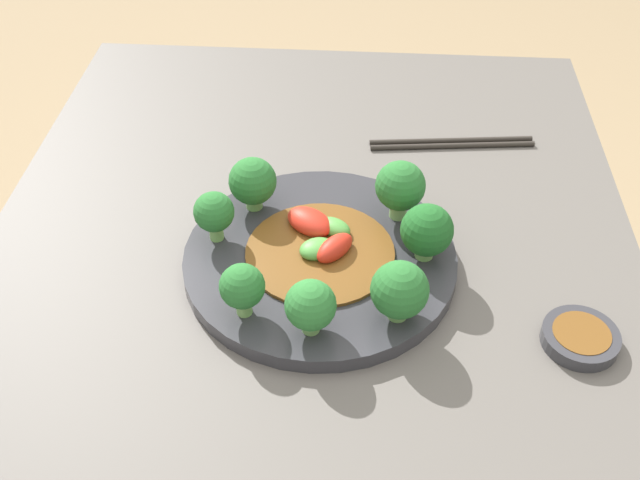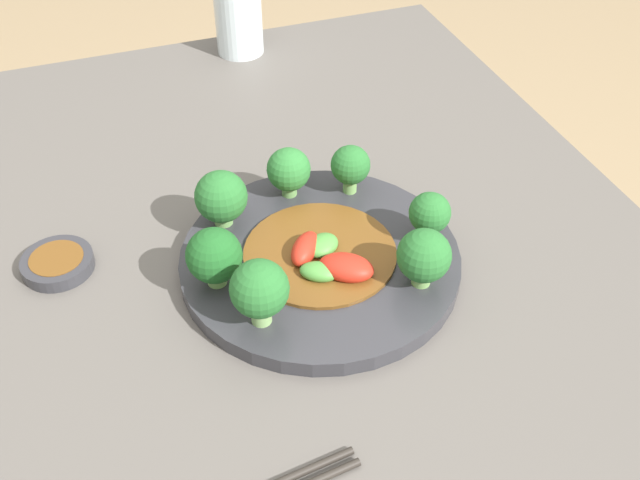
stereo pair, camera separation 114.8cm
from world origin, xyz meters
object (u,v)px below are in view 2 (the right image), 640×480
(broccoli_east, at_px, (289,170))
(sauce_dish, at_px, (58,263))
(plate, at_px, (320,260))
(broccoli_northwest, at_px, (259,290))
(broccoli_north, at_px, (214,256))
(drinking_glass, at_px, (239,21))
(broccoli_southwest, at_px, (424,256))
(broccoli_northeast, at_px, (221,197))
(stirfry_center, at_px, (323,256))
(broccoli_southeast, at_px, (350,166))
(broccoli_south, at_px, (430,214))

(broccoli_east, xyz_separation_m, sauce_dish, (-0.02, 0.27, -0.04))
(plate, xyz_separation_m, broccoli_northwest, (-0.07, 0.08, 0.05))
(broccoli_north, bearing_deg, broccoli_east, -45.12)
(broccoli_northwest, height_order, drinking_glass, drinking_glass)
(broccoli_southwest, relative_size, broccoli_northeast, 0.99)
(broccoli_northeast, relative_size, stirfry_center, 0.40)
(broccoli_east, bearing_deg, broccoli_northwest, 154.25)
(broccoli_southwest, xyz_separation_m, drinking_glass, (0.58, 0.03, -0.01))
(broccoli_southeast, bearing_deg, broccoli_east, 75.01)
(plate, height_order, broccoli_northwest, broccoli_northwest)
(plate, xyz_separation_m, broccoli_northeast, (0.08, 0.08, 0.05))
(broccoli_east, relative_size, stirfry_center, 0.37)
(broccoli_north, bearing_deg, plate, -87.76)
(broccoli_northwest, bearing_deg, plate, -50.53)
(plate, bearing_deg, broccoli_northwest, 129.47)
(stirfry_center, bearing_deg, broccoli_northeast, 40.82)
(plate, xyz_separation_m, broccoli_south, (-0.02, -0.12, 0.05))
(broccoli_southeast, distance_m, stirfry_center, 0.13)
(broccoli_northeast, xyz_separation_m, drinking_glass, (0.42, -0.13, -0.01))
(broccoli_northeast, distance_m, broccoli_southeast, 0.15)
(broccoli_southwest, distance_m, broccoli_northeast, 0.23)
(broccoli_east, height_order, sauce_dish, broccoli_east)
(broccoli_northwest, bearing_deg, broccoli_southeast, -43.84)
(broccoli_east, bearing_deg, broccoli_southeast, -104.99)
(broccoli_northwest, distance_m, broccoli_southwest, 0.17)
(broccoli_southwest, xyz_separation_m, broccoli_north, (0.07, 0.19, -0.00))
(broccoli_north, relative_size, sauce_dish, 0.86)
(stirfry_center, height_order, drinking_glass, drinking_glass)
(broccoli_east, bearing_deg, broccoli_south, -137.86)
(broccoli_northwest, height_order, broccoli_south, broccoli_northwest)
(plate, bearing_deg, broccoli_south, -98.63)
(broccoli_northwest, bearing_deg, stirfry_center, -54.88)
(broccoli_north, distance_m, drinking_glass, 0.53)
(plate, xyz_separation_m, broccoli_southwest, (-0.07, -0.08, 0.05))
(broccoli_east, bearing_deg, broccoli_north, 134.88)
(broccoli_south, relative_size, drinking_glass, 0.61)
(broccoli_east, relative_size, broccoli_southwest, 0.93)
(broccoli_northwest, bearing_deg, broccoli_south, -75.44)
(broccoli_north, height_order, sauce_dish, broccoli_north)
(drinking_glass, bearing_deg, broccoli_northeast, 162.43)
(plate, distance_m, broccoli_southwest, 0.12)
(plate, xyz_separation_m, broccoli_east, (0.11, -0.00, 0.04))
(broccoli_northeast, height_order, broccoli_north, same)
(plate, height_order, broccoli_north, broccoli_north)
(broccoli_southwest, relative_size, broccoli_north, 0.99)
(broccoli_northwest, bearing_deg, broccoli_north, 22.93)
(stirfry_center, xyz_separation_m, drinking_glass, (0.51, -0.05, 0.02))
(broccoli_southeast, xyz_separation_m, broccoli_north, (-0.10, 0.18, 0.00))
(broccoli_north, bearing_deg, broccoli_northwest, -157.07)
(broccoli_southwest, height_order, broccoli_south, broccoli_southwest)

